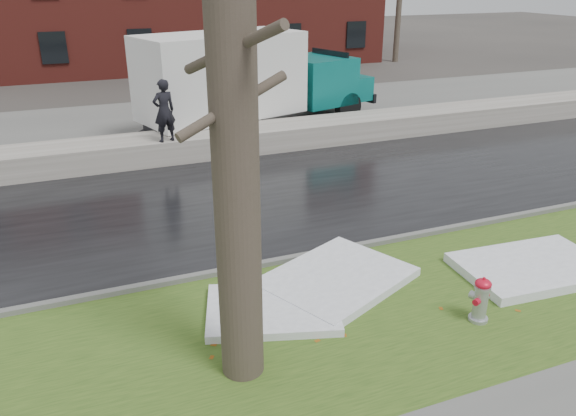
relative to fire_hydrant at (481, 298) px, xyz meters
name	(u,v)px	position (x,y,z in m)	size (l,w,h in m)	color
ground	(344,279)	(-1.43, 2.09, -0.47)	(120.00, 120.00, 0.00)	#47423D
verge	(377,313)	(-1.43, 0.84, -0.45)	(60.00, 4.50, 0.04)	#2D4918
road	(265,197)	(-1.43, 6.59, -0.46)	(60.00, 7.00, 0.03)	black
parking_lot	(191,122)	(-1.43, 15.09, -0.46)	(60.00, 9.00, 0.03)	slate
curb	(322,254)	(-1.43, 3.09, -0.40)	(60.00, 0.15, 0.14)	slate
snowbank	(221,142)	(-1.43, 10.79, -0.10)	(60.00, 1.60, 0.75)	#AFA8A0
bg_tree_center	(20,15)	(-7.43, 28.09, 2.86)	(1.40, 1.62, 6.50)	brown
bg_tree_right	(399,8)	(14.57, 26.09, 2.86)	(1.40, 1.62, 6.50)	brown
fire_hydrant	(481,298)	(0.00, 0.00, 0.00)	(0.40, 0.38, 0.81)	#A6AAAE
tree	(234,112)	(-4.01, 0.27, 3.38)	(1.54, 1.79, 7.57)	brown
box_truck	(249,80)	(0.27, 12.96, 1.40)	(10.68, 4.87, 3.55)	black
worker	(164,111)	(-3.23, 10.19, 1.20)	(0.67, 0.44, 1.84)	black
snow_patch_near	(337,278)	(-1.63, 1.99, -0.35)	(2.60, 2.00, 0.16)	white
snow_patch_far	(272,309)	(-3.11, 1.48, -0.36)	(2.20, 1.60, 0.14)	white
snow_patch_side	(532,267)	(2.07, 0.95, -0.34)	(2.80, 1.80, 0.18)	white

